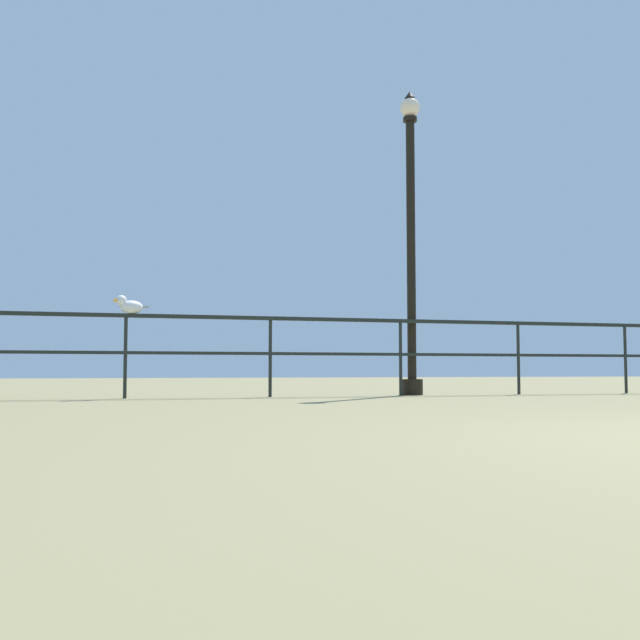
{
  "coord_description": "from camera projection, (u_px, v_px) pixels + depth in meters",
  "views": [
    {
      "loc": [
        -3.93,
        -2.31,
        0.35
      ],
      "look_at": [
        -1.29,
        6.66,
        0.98
      ],
      "focal_mm": 41.91,
      "sensor_mm": 36.0,
      "label": 1
    }
  ],
  "objects": [
    {
      "name": "seagull_on_rail",
      "position": [
        130.0,
        305.0,
        9.2
      ],
      "size": [
        0.45,
        0.26,
        0.22
      ],
      "color": "white",
      "rests_on": "pier_railing"
    },
    {
      "name": "pier_railing",
      "position": [
        400.0,
        339.0,
        10.2
      ],
      "size": [
        18.25,
        0.05,
        1.04
      ],
      "color": "black",
      "rests_on": "ground_plane"
    },
    {
      "name": "lamppost_center",
      "position": [
        411.0,
        237.0,
        10.51
      ],
      "size": [
        0.3,
        0.3,
        4.32
      ],
      "color": "black",
      "rests_on": "ground_plane"
    }
  ]
}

